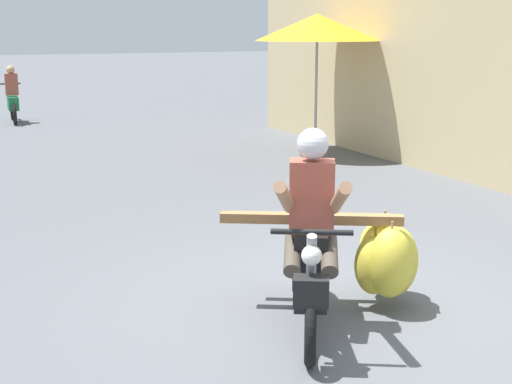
% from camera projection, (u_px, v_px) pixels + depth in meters
% --- Properties ---
extents(ground_plane, '(120.00, 120.00, 0.00)m').
position_uv_depth(ground_plane, '(334.00, 312.00, 6.04)').
color(ground_plane, '#56595E').
extents(motorbike_main_loaded, '(1.71, 1.70, 1.58)m').
position_uv_depth(motorbike_main_loaded, '(353.00, 252.00, 5.87)').
color(motorbike_main_loaded, black).
rests_on(motorbike_main_loaded, ground).
extents(motorbike_distant_ahead_left, '(0.50, 1.62, 1.40)m').
position_uv_depth(motorbike_distant_ahead_left, '(13.00, 100.00, 17.80)').
color(motorbike_distant_ahead_left, black).
rests_on(motorbike_distant_ahead_left, ground).
extents(shopfront_building, '(4.37, 9.83, 4.08)m').
position_uv_depth(shopfront_building, '(491.00, 42.00, 13.35)').
color(shopfront_building, tan).
rests_on(shopfront_building, ground).
extents(market_umbrella_near_shop, '(2.24, 2.24, 2.55)m').
position_uv_depth(market_umbrella_near_shop, '(317.00, 27.00, 13.01)').
color(market_umbrella_near_shop, '#99999E').
rests_on(market_umbrella_near_shop, ground).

